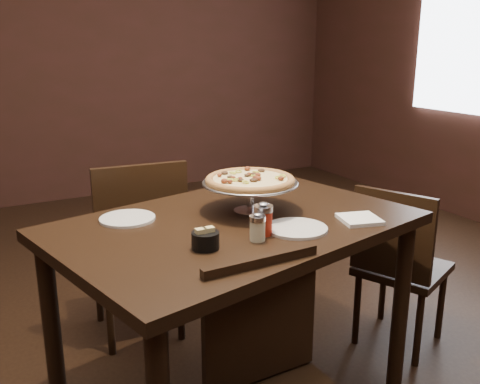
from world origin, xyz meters
TOP-DOWN VIEW (x-y plane):
  - room at (0.06, 0.03)m, footprint 6.04×7.04m
  - dining_table at (0.06, 0.01)m, footprint 1.48×1.15m
  - pizza_stand at (0.17, 0.07)m, footprint 0.38×0.38m
  - parmesan_shaker at (0.03, -0.22)m, footprint 0.06×0.06m
  - pepper_flake_shaker at (0.08, -0.18)m, footprint 0.07×0.07m
  - packet_caddy at (-0.16, -0.20)m, footprint 0.09×0.09m
  - napkin_stack at (0.47, -0.23)m, footprint 0.17×0.17m
  - plate_left at (-0.29, 0.21)m, footprint 0.21×0.21m
  - plate_near at (0.21, -0.19)m, footprint 0.22×0.22m
  - serving_spatula at (0.26, 0.08)m, footprint 0.14×0.14m
  - chair_far at (-0.09, 0.73)m, footprint 0.48×0.48m
  - chair_side at (0.98, 0.04)m, footprint 0.51×0.51m

SIDE VIEW (x-z plane):
  - chair_side at x=0.98m, z-range 0.04..0.87m
  - chair_far at x=-0.09m, z-range 0.04..0.99m
  - dining_table at x=0.06m, z-range 0.30..1.13m
  - plate_left at x=-0.29m, z-range 0.83..0.84m
  - plate_near at x=0.21m, z-range 0.83..0.84m
  - napkin_stack at x=0.47m, z-range 0.83..0.84m
  - packet_caddy at x=-0.16m, z-range 0.82..0.89m
  - parmesan_shaker at x=0.03m, z-range 0.82..0.92m
  - pepper_flake_shaker at x=0.08m, z-range 0.82..0.94m
  - serving_spatula at x=0.26m, z-range 0.94..0.96m
  - pizza_stand at x=0.17m, z-range 0.88..1.03m
  - room at x=0.06m, z-range -0.02..2.82m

